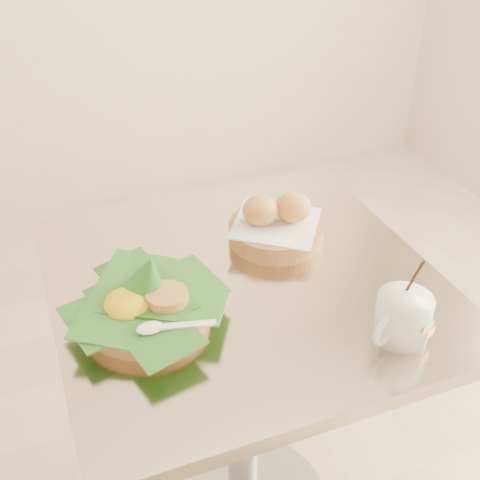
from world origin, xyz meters
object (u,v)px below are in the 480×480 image
object	(u,v)px
rice_basket	(146,301)
coffee_mug	(402,316)
bread_basket	(276,225)
cafe_table	(243,362)

from	to	relation	value
rice_basket	coffee_mug	distance (m)	0.42
rice_basket	bread_basket	bearing A→B (deg)	25.37
cafe_table	rice_basket	world-z (taller)	rice_basket
bread_basket	coffee_mug	size ratio (longest dim) A/B	1.46
bread_basket	coffee_mug	xyz separation A→B (m)	(0.07, -0.34, 0.01)
cafe_table	bread_basket	size ratio (longest dim) A/B	3.32
rice_basket	coffee_mug	world-z (taller)	coffee_mug
rice_basket	bread_basket	size ratio (longest dim) A/B	1.18
cafe_table	rice_basket	xyz separation A→B (m)	(-0.19, -0.05, 0.26)
cafe_table	coffee_mug	size ratio (longest dim) A/B	4.85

